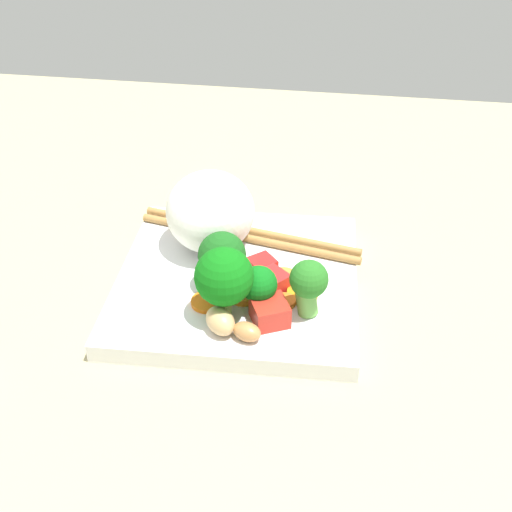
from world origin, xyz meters
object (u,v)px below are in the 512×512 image
carrot_slice_3 (208,302)px  square_plate (238,281)px  rice_mound (210,211)px  chopstick_pair (247,234)px  broccoli_floret_0 (259,285)px

carrot_slice_3 → square_plate: bearing=68.3°
rice_mound → chopstick_pair: size_ratio=0.39×
broccoli_floret_0 → chopstick_pair: 12.07cm
square_plate → carrot_slice_3: carrot_slice_3 is taller
square_plate → broccoli_floret_0: broccoli_floret_0 is taller
broccoli_floret_0 → rice_mound: bearing=124.2°
broccoli_floret_0 → chopstick_pair: (-3.06, 11.45, -2.27)cm
broccoli_floret_0 → square_plate: bearing=120.3°
chopstick_pair → square_plate: bearing=102.9°
broccoli_floret_0 → chopstick_pair: broccoli_floret_0 is taller
chopstick_pair → carrot_slice_3: bearing=92.4°
rice_mound → carrot_slice_3: (1.67, -9.63, -3.92)cm
square_plate → chopstick_pair: 6.72cm
square_plate → rice_mound: bearing=127.8°
square_plate → rice_mound: rice_mound is taller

